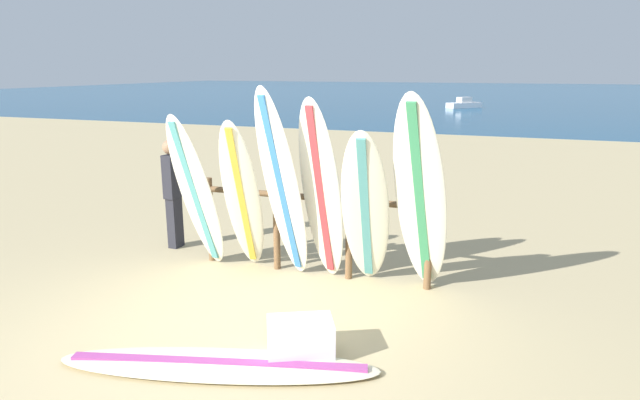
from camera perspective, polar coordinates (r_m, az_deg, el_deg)
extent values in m
plane|color=tan|center=(5.71, -11.16, -13.77)|extent=(120.00, 120.00, 0.00)
cube|color=navy|center=(62.41, 17.81, 10.64)|extent=(120.00, 80.00, 0.01)
cylinder|color=brown|center=(7.61, -11.40, -2.02)|extent=(0.09, 0.09, 1.17)
cylinder|color=brown|center=(7.16, -4.57, -2.79)|extent=(0.09, 0.09, 1.17)
cylinder|color=brown|center=(6.82, 3.07, -3.61)|extent=(0.09, 0.09, 1.17)
cylinder|color=brown|center=(6.62, 11.35, -4.42)|extent=(0.09, 0.09, 1.17)
cylinder|color=brown|center=(6.86, -0.86, 0.27)|extent=(3.08, 0.08, 0.08)
ellipsoid|color=silver|center=(7.14, -12.84, 0.68)|extent=(0.67, 0.87, 2.09)
cube|color=teal|center=(7.14, -12.84, 0.68)|extent=(0.23, 0.75, 1.93)
ellipsoid|color=silver|center=(6.87, -8.14, 0.23)|extent=(0.62, 1.02, 2.05)
cube|color=gold|center=(6.87, -8.14, 0.23)|extent=(0.24, 0.89, 1.89)
ellipsoid|color=white|center=(6.53, -3.97, 1.35)|extent=(0.62, 0.94, 2.44)
cube|color=#3372B2|center=(6.53, -3.97, 1.35)|extent=(0.22, 0.82, 2.25)
ellipsoid|color=silver|center=(6.50, 0.16, 0.77)|extent=(0.58, 0.75, 2.31)
cube|color=#B73338|center=(6.50, 0.16, 0.77)|extent=(0.17, 0.67, 2.13)
ellipsoid|color=silver|center=(6.31, 4.78, -1.14)|extent=(0.67, 1.06, 2.00)
cube|color=teal|center=(6.31, 4.78, -1.14)|extent=(0.21, 0.94, 1.85)
ellipsoid|color=white|center=(6.12, 10.48, 0.16)|extent=(0.69, 1.15, 2.40)
cube|color=#388C59|center=(6.12, 10.48, 0.16)|extent=(0.22, 1.03, 2.22)
ellipsoid|color=beige|center=(5.14, -10.67, -16.60)|extent=(2.95, 1.34, 0.07)
cube|color=#A53F8C|center=(5.14, -10.67, -16.60)|extent=(2.60, 0.81, 0.08)
cube|color=#26262D|center=(8.35, -14.95, -2.29)|extent=(0.15, 0.22, 0.76)
cube|color=#26262D|center=(8.20, -15.24, 2.40)|extent=(0.17, 0.26, 0.64)
sphere|color=#997051|center=(8.13, -15.43, 5.36)|extent=(0.22, 0.22, 0.22)
cube|color=silver|center=(38.16, 14.85, 9.58)|extent=(2.27, 2.33, 0.35)
cube|color=silver|center=(38.14, 14.88, 10.11)|extent=(1.02, 1.03, 0.36)
cube|color=white|center=(5.17, -2.08, -14.35)|extent=(0.72, 0.63, 0.36)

